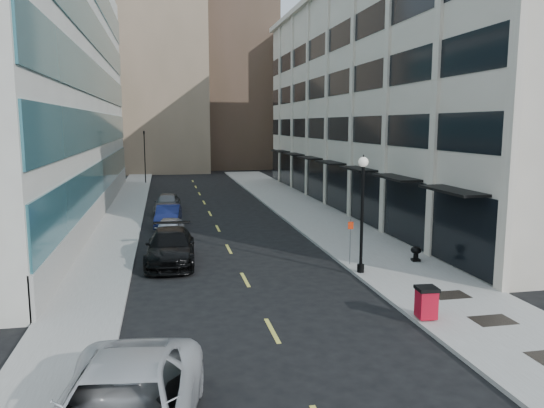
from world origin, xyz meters
name	(u,v)px	position (x,y,z in m)	size (l,w,h in m)	color
ground	(286,356)	(0.00, 0.00, 0.00)	(160.00, 160.00, 0.00)	black
sidewalk_right	(326,223)	(7.50, 20.00, 0.07)	(5.00, 80.00, 0.15)	gray
sidewalk_left	(117,231)	(-6.50, 20.00, 0.07)	(3.00, 80.00, 0.15)	gray
building_right	(411,98)	(16.94, 26.99, 8.99)	(15.30, 46.50, 18.25)	beige
skyline_tan_near	(157,76)	(-4.00, 68.00, 14.00)	(14.00, 18.00, 28.00)	#987D63
skyline_brown	(233,60)	(8.00, 72.00, 17.00)	(12.00, 16.00, 34.00)	brown
skyline_tan_far	(96,99)	(-14.00, 78.00, 11.00)	(12.00, 14.00, 22.00)	#987D63
skyline_stone	(303,104)	(18.00, 66.00, 10.00)	(10.00, 14.00, 20.00)	beige
grate_mid	(493,320)	(7.60, 1.00, 0.15)	(1.40, 1.00, 0.01)	black
grate_far	(450,295)	(7.60, 3.80, 0.15)	(1.40, 1.00, 0.01)	black
road_centerline	(223,238)	(0.00, 17.00, 0.01)	(0.15, 68.20, 0.01)	#D8CC4C
traffic_signal	(144,134)	(-5.50, 48.00, 5.72)	(0.66, 0.66, 6.98)	black
car_black_pickup	(170,247)	(-3.20, 11.54, 0.84)	(2.35, 5.78, 1.68)	black
car_silver_sedan	(169,230)	(-3.20, 16.77, 0.68)	(1.61, 3.99, 1.36)	#9EA0A6
car_blue_sedan	(168,216)	(-3.20, 21.33, 0.73)	(1.54, 4.42, 1.46)	#141C4E
car_grey_sedan	(168,203)	(-3.20, 27.00, 0.78)	(1.85, 4.60, 1.57)	slate
trash_bin	(426,302)	(5.40, 1.63, 0.77)	(0.76, 0.82, 1.15)	#B80C20
lamppost	(362,204)	(5.30, 7.63, 3.33)	(0.45, 0.45, 5.41)	black
sign_post	(350,235)	(5.30, 9.07, 1.61)	(0.26, 0.08, 2.24)	slate
urn_planter	(416,252)	(8.71, 8.98, 0.60)	(0.53, 0.53, 0.74)	black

